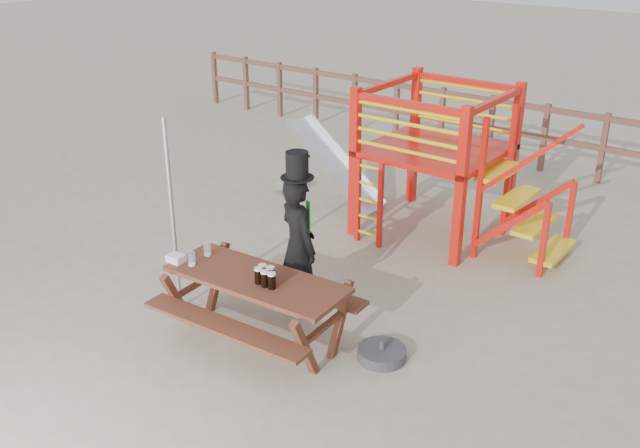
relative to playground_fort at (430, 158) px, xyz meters
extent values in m
plane|color=#B4A88C|center=(-0.12, -3.58, -1.07)|extent=(60.00, 60.00, 0.00)
cube|color=brown|center=(-0.12, 3.42, 0.03)|extent=(15.00, 0.06, 0.10)
cube|color=brown|center=(-0.12, 3.42, -0.47)|extent=(15.00, 0.06, 0.10)
cube|color=brown|center=(-7.62, 3.42, -0.47)|extent=(0.09, 0.09, 1.20)
cube|color=brown|center=(-6.62, 3.42, -0.47)|extent=(0.09, 0.09, 1.20)
cube|color=brown|center=(-5.62, 3.42, -0.47)|extent=(0.09, 0.09, 1.20)
cube|color=brown|center=(-4.62, 3.42, -0.47)|extent=(0.09, 0.09, 1.20)
cube|color=brown|center=(-3.62, 3.42, -0.47)|extent=(0.09, 0.09, 1.20)
cube|color=brown|center=(-2.62, 3.42, -0.47)|extent=(0.09, 0.09, 1.20)
cube|color=brown|center=(-1.62, 3.42, -0.47)|extent=(0.09, 0.09, 1.20)
cube|color=brown|center=(-0.62, 3.42, -0.47)|extent=(0.09, 0.09, 1.20)
cube|color=brown|center=(0.38, 3.42, -0.47)|extent=(0.09, 0.09, 1.20)
cube|color=brown|center=(1.38, 3.42, -0.47)|extent=(0.09, 0.09, 1.20)
cube|color=red|center=(-0.72, -0.78, -0.02)|extent=(0.12, 0.12, 2.10)
cube|color=red|center=(0.88, -0.78, -0.02)|extent=(0.12, 0.12, 2.10)
cube|color=red|center=(-0.72, 0.82, -0.02)|extent=(0.12, 0.12, 2.10)
cube|color=red|center=(0.88, 0.82, -0.02)|extent=(0.12, 0.12, 2.10)
cube|color=red|center=(0.08, 0.02, 0.13)|extent=(1.72, 1.72, 0.08)
cube|color=red|center=(0.08, -0.78, 0.93)|extent=(1.60, 0.08, 0.08)
cube|color=red|center=(0.08, 0.82, 0.93)|extent=(1.60, 0.08, 0.08)
cube|color=red|center=(-0.72, 0.02, 0.93)|extent=(0.08, 1.60, 0.08)
cube|color=red|center=(0.88, 0.02, 0.93)|extent=(0.08, 1.60, 0.08)
cylinder|color=yellow|center=(0.08, -0.78, 0.31)|extent=(1.50, 0.05, 0.05)
cylinder|color=yellow|center=(0.08, 0.82, 0.31)|extent=(1.50, 0.05, 0.05)
cylinder|color=yellow|center=(0.08, -0.78, 0.49)|extent=(1.50, 0.05, 0.05)
cylinder|color=yellow|center=(0.08, 0.82, 0.49)|extent=(1.50, 0.05, 0.05)
cylinder|color=yellow|center=(0.08, -0.78, 0.67)|extent=(1.50, 0.05, 0.05)
cylinder|color=yellow|center=(0.08, 0.82, 0.67)|extent=(1.50, 0.05, 0.05)
cylinder|color=yellow|center=(0.08, -0.78, 0.85)|extent=(1.50, 0.05, 0.05)
cylinder|color=yellow|center=(0.08, 0.82, 0.85)|extent=(1.50, 0.05, 0.05)
cube|color=red|center=(-0.55, -0.93, -0.47)|extent=(0.06, 0.06, 1.20)
cube|color=red|center=(-0.19, -0.93, -0.47)|extent=(0.06, 0.06, 1.20)
cylinder|color=yellow|center=(-0.37, -0.93, -0.92)|extent=(0.36, 0.04, 0.04)
cylinder|color=yellow|center=(-0.37, -0.93, -0.68)|extent=(0.36, 0.04, 0.04)
cylinder|color=yellow|center=(-0.37, -0.93, -0.44)|extent=(0.36, 0.04, 0.04)
cylinder|color=yellow|center=(-0.37, -0.93, -0.20)|extent=(0.36, 0.04, 0.04)
cylinder|color=yellow|center=(-0.37, -0.93, 0.04)|extent=(0.36, 0.04, 0.04)
cube|color=yellow|center=(1.03, 0.02, 0.01)|extent=(0.30, 0.90, 0.06)
cube|color=yellow|center=(1.31, 0.02, -0.29)|extent=(0.30, 0.90, 0.06)
cube|color=yellow|center=(1.59, 0.02, -0.59)|extent=(0.30, 0.90, 0.06)
cube|color=yellow|center=(1.87, 0.02, -0.89)|extent=(0.30, 0.90, 0.06)
cube|color=red|center=(1.43, -0.43, -0.47)|extent=(0.95, 0.08, 0.86)
cube|color=red|center=(1.43, 0.47, -0.47)|extent=(0.95, 0.08, 0.86)
cube|color=silver|center=(-1.62, 0.02, -0.45)|extent=(1.53, 0.55, 1.21)
cube|color=silver|center=(-1.62, -0.25, -0.41)|extent=(1.58, 0.04, 1.28)
cube|color=silver|center=(-1.62, 0.29, -0.41)|extent=(1.58, 0.04, 1.28)
cube|color=silver|center=(-2.52, 0.02, -0.97)|extent=(0.35, 0.55, 0.05)
cube|color=brown|center=(0.03, -3.64, -0.34)|extent=(1.99, 0.86, 0.05)
cube|color=brown|center=(0.06, -4.18, -0.63)|extent=(1.96, 0.40, 0.04)
cube|color=brown|center=(-0.01, -3.11, -0.63)|extent=(1.96, 0.40, 0.04)
cube|color=brown|center=(-0.80, -3.70, -0.72)|extent=(0.16, 1.17, 0.70)
cube|color=brown|center=(0.85, -3.59, -0.72)|extent=(0.16, 1.17, 0.70)
imported|color=black|center=(-0.03, -2.88, -0.27)|extent=(0.69, 0.58, 1.61)
cube|color=#0C8412|center=(0.02, -2.76, -0.07)|extent=(0.07, 0.04, 0.38)
cylinder|color=black|center=(-0.03, -2.88, 0.54)|extent=(0.36, 0.36, 0.01)
cylinder|color=black|center=(-0.03, -2.88, 0.69)|extent=(0.25, 0.25, 0.28)
cube|color=white|center=(0.02, -2.77, 0.79)|extent=(0.12, 0.05, 0.03)
cylinder|color=#B2B2B7|center=(-1.14, -3.69, 0.06)|extent=(0.05, 0.05, 2.27)
cylinder|color=#39393E|center=(1.27, -3.14, -1.01)|extent=(0.50, 0.50, 0.12)
cylinder|color=#39393E|center=(1.27, -3.14, -0.91)|extent=(0.06, 0.06, 0.10)
cube|color=white|center=(-0.89, -3.90, -0.28)|extent=(0.19, 0.15, 0.08)
cylinder|color=black|center=(0.14, -3.72, -0.24)|extent=(0.08, 0.08, 0.15)
cylinder|color=#F5E5C8|center=(0.14, -3.72, -0.16)|extent=(0.08, 0.08, 0.02)
cylinder|color=black|center=(0.23, -3.73, -0.24)|extent=(0.08, 0.08, 0.15)
cylinder|color=#F5E5C8|center=(0.23, -3.73, -0.16)|extent=(0.08, 0.08, 0.02)
cylinder|color=black|center=(0.31, -3.72, -0.24)|extent=(0.08, 0.08, 0.15)
cylinder|color=#F5E5C8|center=(0.31, -3.72, -0.16)|extent=(0.08, 0.08, 0.02)
cylinder|color=black|center=(0.12, -3.64, -0.24)|extent=(0.08, 0.08, 0.15)
cylinder|color=#F5E5C8|center=(0.12, -3.64, -0.16)|extent=(0.08, 0.08, 0.02)
cylinder|color=black|center=(0.21, -3.63, -0.24)|extent=(0.08, 0.08, 0.15)
cylinder|color=#F5E5C8|center=(0.21, -3.63, -0.16)|extent=(0.08, 0.08, 0.02)
cylinder|color=silver|center=(-0.73, -3.59, -0.24)|extent=(0.08, 0.08, 0.15)
cylinder|color=#F5E5C8|center=(-0.73, -3.59, -0.31)|extent=(0.07, 0.07, 0.02)
cylinder|color=silver|center=(-0.70, -3.85, -0.24)|extent=(0.08, 0.08, 0.15)
cylinder|color=#F5E5C8|center=(-0.70, -3.85, -0.31)|extent=(0.07, 0.07, 0.02)
camera|label=1|loc=(4.48, -8.41, 3.14)|focal=40.00mm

